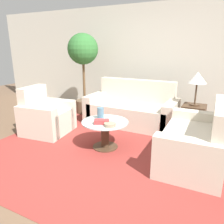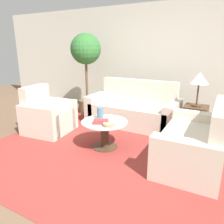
{
  "view_description": "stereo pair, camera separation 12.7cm",
  "coord_description": "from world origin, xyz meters",
  "views": [
    {
      "loc": [
        1.51,
        -2.36,
        1.62
      ],
      "look_at": [
        -0.1,
        0.81,
        0.55
      ],
      "focal_mm": 35.0,
      "sensor_mm": 36.0,
      "label": 1
    },
    {
      "loc": [
        1.62,
        -2.3,
        1.62
      ],
      "look_at": [
        -0.1,
        0.81,
        0.55
      ],
      "focal_mm": 35.0,
      "sensor_mm": 36.0,
      "label": 2
    }
  ],
  "objects": [
    {
      "name": "ground_plane",
      "position": [
        0.0,
        0.0,
        0.0
      ],
      "size": [
        14.0,
        14.0,
        0.0
      ],
      "primitive_type": "plane",
      "color": "brown"
    },
    {
      "name": "wall_back",
      "position": [
        0.0,
        2.95,
        1.3
      ],
      "size": [
        10.0,
        0.06,
        2.6
      ],
      "color": "beige",
      "rests_on": "ground_plane"
    },
    {
      "name": "rug",
      "position": [
        -0.1,
        0.56,
        0.0
      ],
      "size": [
        3.68,
        3.48,
        0.01
      ],
      "color": "maroon",
      "rests_on": "ground_plane"
    },
    {
      "name": "sofa_main",
      "position": [
        -0.16,
        1.89,
        0.3
      ],
      "size": [
        1.9,
        0.86,
        0.93
      ],
      "color": "beige",
      "rests_on": "ground_plane"
    },
    {
      "name": "armchair",
      "position": [
        -1.48,
        0.65,
        0.29
      ],
      "size": [
        0.88,
        0.93,
        0.89
      ],
      "rotation": [
        0.0,
        0.0,
        1.69
      ],
      "color": "beige",
      "rests_on": "ground_plane"
    },
    {
      "name": "loveseat",
      "position": [
        1.31,
        0.74,
        0.3
      ],
      "size": [
        0.85,
        1.46,
        0.91
      ],
      "rotation": [
        0.0,
        0.0,
        -1.55
      ],
      "color": "beige",
      "rests_on": "ground_plane"
    },
    {
      "name": "coffee_table",
      "position": [
        -0.1,
        0.56,
        0.29
      ],
      "size": [
        0.76,
        0.76,
        0.46
      ],
      "color": "#422D1E",
      "rests_on": "ground_plane"
    },
    {
      "name": "side_table",
      "position": [
        1.1,
        1.88,
        0.28
      ],
      "size": [
        0.42,
        0.42,
        0.56
      ],
      "color": "#422D1E",
      "rests_on": "ground_plane"
    },
    {
      "name": "table_lamp",
      "position": [
        1.1,
        1.88,
        1.06
      ],
      "size": [
        0.34,
        0.34,
        0.63
      ],
      "color": "#422D1E",
      "rests_on": "side_table"
    },
    {
      "name": "potted_plant",
      "position": [
        -1.53,
        2.1,
        1.37
      ],
      "size": [
        0.72,
        0.72,
        1.93
      ],
      "color": "brown",
      "rests_on": "ground_plane"
    },
    {
      "name": "vase",
      "position": [
        -0.23,
        0.64,
        0.56
      ],
      "size": [
        0.11,
        0.11,
        0.2
      ],
      "color": "slate",
      "rests_on": "coffee_table"
    },
    {
      "name": "bowl",
      "position": [
        0.07,
        0.4,
        0.48
      ],
      "size": [
        0.19,
        0.19,
        0.05
      ],
      "color": "gray",
      "rests_on": "coffee_table"
    },
    {
      "name": "book_stack",
      "position": [
        -0.1,
        0.44,
        0.49
      ],
      "size": [
        0.26,
        0.22,
        0.07
      ],
      "rotation": [
        0.0,
        0.0,
        0.48
      ],
      "color": "#BC3333",
      "rests_on": "coffee_table"
    }
  ]
}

